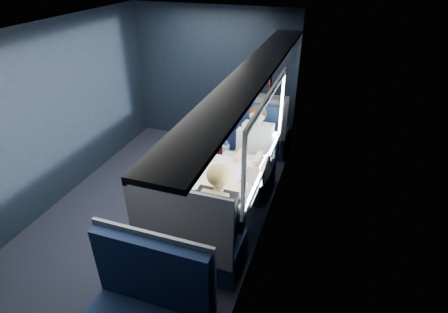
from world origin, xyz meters
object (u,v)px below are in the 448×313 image
(seat_bay_near, at_px, (239,158))
(table, at_px, (235,179))
(seat_bay_far, at_px, (192,241))
(woman, at_px, (220,213))
(man, at_px, (255,149))
(cup, at_px, (267,159))
(bottle_small, at_px, (263,164))
(seat_row_front, at_px, (256,132))
(laptop, at_px, (260,173))

(seat_bay_near, bearing_deg, table, -77.22)
(seat_bay_far, height_order, woman, woman)
(man, relative_size, cup, 13.49)
(table, distance_m, bottle_small, 0.38)
(man, bearing_deg, cup, -54.73)
(seat_row_front, distance_m, woman, 2.54)
(seat_row_front, xyz_separation_m, bottle_small, (0.47, -1.61, 0.42))
(seat_bay_near, xyz_separation_m, seat_bay_far, (0.01, -1.74, -0.01))
(seat_bay_near, distance_m, man, 0.43)
(woman, bearing_deg, table, 95.45)
(seat_bay_far, distance_m, cup, 1.39)
(man, xyz_separation_m, cup, (0.23, -0.33, 0.07))
(seat_bay_far, xyz_separation_m, seat_row_front, (0.00, 2.67, -0.00))
(seat_bay_far, relative_size, bottle_small, 6.36)
(seat_row_front, xyz_separation_m, cup, (0.48, -1.42, 0.38))
(table, relative_size, seat_bay_near, 0.79)
(seat_bay_near, height_order, woman, woman)
(cup, bearing_deg, table, -128.54)
(seat_bay_near, relative_size, seat_bay_far, 1.00)
(man, distance_m, cup, 0.40)
(table, relative_size, seat_row_front, 0.86)
(seat_bay_near, height_order, cup, seat_bay_near)
(seat_row_front, relative_size, laptop, 3.17)
(seat_row_front, bearing_deg, man, -77.17)
(man, distance_m, bottle_small, 0.57)
(seat_bay_far, xyz_separation_m, bottle_small, (0.47, 1.06, 0.41))
(seat_row_front, bearing_deg, cup, -71.36)
(bottle_small, relative_size, cup, 2.02)
(bottle_small, bearing_deg, laptop, -88.00)
(man, xyz_separation_m, laptop, (0.23, -0.70, 0.09))
(seat_row_front, bearing_deg, seat_bay_far, -90.00)
(table, bearing_deg, woman, -84.55)
(man, height_order, woman, same)
(table, xyz_separation_m, seat_row_front, (-0.18, 1.80, -0.25))
(laptop, height_order, bottle_small, laptop)
(laptop, relative_size, cup, 3.73)
(table, bearing_deg, laptop, -0.25)
(woman, bearing_deg, seat_row_front, 95.70)
(seat_row_front, distance_m, bottle_small, 1.73)
(man, height_order, laptop, man)
(seat_bay_near, height_order, man, man)
(seat_bay_near, bearing_deg, laptop, -60.36)
(man, bearing_deg, seat_row_front, 102.83)
(table, height_order, seat_bay_far, seat_bay_far)
(man, height_order, bottle_small, man)
(cup, bearing_deg, seat_bay_near, 135.03)
(seat_bay_near, relative_size, laptop, 3.44)
(table, relative_size, bottle_small, 5.05)
(table, xyz_separation_m, laptop, (0.30, -0.00, 0.15))
(seat_row_front, relative_size, cup, 11.84)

